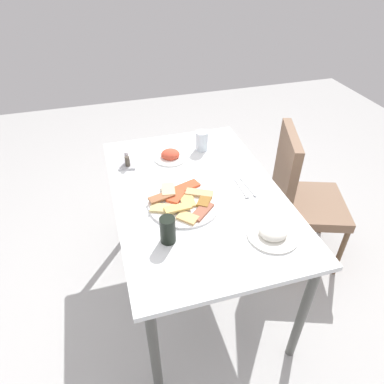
{
  "coord_description": "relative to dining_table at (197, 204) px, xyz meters",
  "views": [
    {
      "loc": [
        1.3,
        -0.4,
        1.78
      ],
      "look_at": [
        0.03,
        -0.04,
        0.76
      ],
      "focal_mm": 32.25,
      "sensor_mm": 36.0,
      "label": 1
    }
  ],
  "objects": [
    {
      "name": "spoon",
      "position": [
        0.04,
        0.26,
        0.08
      ],
      "size": [
        0.16,
        0.03,
        0.0
      ],
      "primitive_type": "cube",
      "rotation": [
        0.0,
        0.0,
        0.08
      ],
      "color": "silver",
      "rests_on": "paper_napkin"
    },
    {
      "name": "soda_can",
      "position": [
        0.29,
        -0.21,
        0.14
      ],
      "size": [
        0.08,
        0.08,
        0.12
      ],
      "primitive_type": "cylinder",
      "rotation": [
        0.0,
        0.0,
        0.34
      ],
      "color": "black",
      "rests_on": "dining_table"
    },
    {
      "name": "drinking_glass",
      "position": [
        -0.39,
        0.15,
        0.13
      ],
      "size": [
        0.07,
        0.07,
        0.11
      ],
      "primitive_type": "cylinder",
      "color": "silver",
      "rests_on": "dining_table"
    },
    {
      "name": "dining_table",
      "position": [
        0.0,
        0.0,
        0.0
      ],
      "size": [
        1.23,
        0.82,
        0.73
      ],
      "color": "white",
      "rests_on": "ground_plane"
    },
    {
      "name": "paper_napkin",
      "position": [
        0.04,
        0.24,
        0.08
      ],
      "size": [
        0.16,
        0.16,
        0.0
      ],
      "primitive_type": "cube",
      "rotation": [
        0.0,
        0.0,
        0.12
      ],
      "color": "white",
      "rests_on": "dining_table"
    },
    {
      "name": "pide_platter",
      "position": [
        0.07,
        -0.09,
        0.09
      ],
      "size": [
        0.34,
        0.34,
        0.04
      ],
      "color": "white",
      "rests_on": "dining_table"
    },
    {
      "name": "salad_plate_greens",
      "position": [
        -0.35,
        -0.05,
        0.1
      ],
      "size": [
        0.19,
        0.19,
        0.05
      ],
      "color": "white",
      "rests_on": "dining_table"
    },
    {
      "name": "ground_plane",
      "position": [
        0.0,
        0.0,
        -0.65
      ],
      "size": [
        6.0,
        6.0,
        0.0
      ],
      "primitive_type": "plane",
      "color": "#B2B1AF"
    },
    {
      "name": "fork",
      "position": [
        0.04,
        0.22,
        0.08
      ],
      "size": [
        0.16,
        0.02,
        0.0
      ],
      "primitive_type": "cube",
      "rotation": [
        0.0,
        0.0,
        -0.01
      ],
      "color": "silver",
      "rests_on": "paper_napkin"
    },
    {
      "name": "salad_plate_rice",
      "position": [
        0.38,
        0.22,
        0.09
      ],
      "size": [
        0.22,
        0.22,
        0.05
      ],
      "color": "white",
      "rests_on": "dining_table"
    },
    {
      "name": "dining_chair",
      "position": [
        -0.11,
        0.69,
        -0.15
      ],
      "size": [
        0.54,
        0.54,
        0.89
      ],
      "color": "brown",
      "rests_on": "ground_plane"
    },
    {
      "name": "condiment_caddy",
      "position": [
        -0.33,
        -0.3,
        0.1
      ],
      "size": [
        0.11,
        0.11,
        0.08
      ],
      "color": "#B2B2B7",
      "rests_on": "dining_table"
    }
  ]
}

